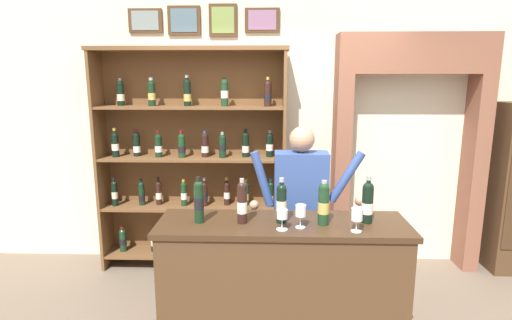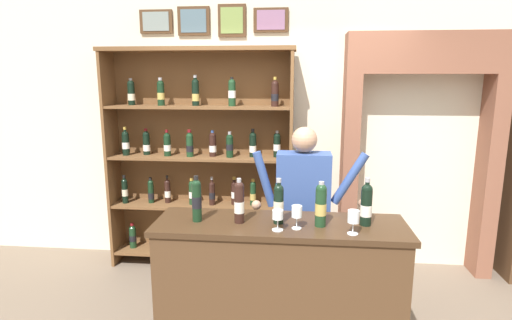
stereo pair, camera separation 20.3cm
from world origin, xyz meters
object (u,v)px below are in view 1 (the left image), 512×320
object	(u,v)px
tasting_bottle_bianco	(281,202)
wine_glass_right	(301,212)
tasting_counter	(282,288)
tasting_bottle_super_tuscan	(199,200)
wine_glass_left	(357,216)
tasting_bottle_rosso	(368,202)
wine_shelf	(193,156)
tasting_bottle_vin_santo	(324,203)
shopkeeper	(301,199)
wine_glass_spare	(282,216)
tasting_bottle_chianti	(242,202)

from	to	relation	value
tasting_bottle_bianco	wine_glass_right	xyz separation A→B (m)	(0.13, -0.09, -0.04)
tasting_counter	wine_glass_right	distance (m)	0.63
tasting_bottle_super_tuscan	wine_glass_left	distance (m)	1.07
tasting_bottle_super_tuscan	tasting_bottle_rosso	world-z (taller)	tasting_bottle_rosso
tasting_bottle_bianco	tasting_bottle_rosso	distance (m)	0.59
wine_glass_right	wine_shelf	bearing A→B (deg)	123.58
wine_shelf	tasting_bottle_vin_santo	xyz separation A→B (m)	(1.16, -1.44, -0.04)
tasting_counter	tasting_bottle_vin_santo	world-z (taller)	tasting_bottle_vin_santo
tasting_bottle_super_tuscan	tasting_bottle_bianco	bearing A→B (deg)	1.39
tasting_bottle_rosso	tasting_bottle_super_tuscan	bearing A→B (deg)	-178.31
tasting_bottle_vin_santo	tasting_counter	bearing A→B (deg)	172.84
wine_shelf	wine_glass_left	bearing A→B (deg)	-49.02
shopkeeper	tasting_bottle_super_tuscan	bearing A→B (deg)	-142.10
wine_shelf	tasting_bottle_super_tuscan	size ratio (longest dim) A/B	6.94
wine_shelf	shopkeeper	bearing A→B (deg)	-38.60
wine_shelf	tasting_bottle_rosso	distance (m)	2.02
wine_glass_left	wine_glass_right	xyz separation A→B (m)	(-0.36, 0.06, 0.00)
shopkeeper	tasting_bottle_bianco	world-z (taller)	shopkeeper
tasting_bottle_super_tuscan	tasting_bottle_rosso	xyz separation A→B (m)	(1.16, 0.03, -0.01)
wine_glass_left	tasting_bottle_super_tuscan	bearing A→B (deg)	172.37
tasting_bottle_super_tuscan	wine_glass_right	xyz separation A→B (m)	(0.70, -0.08, -0.05)
shopkeeper	wine_glass_spare	size ratio (longest dim) A/B	11.45
tasting_counter	tasting_bottle_chianti	xyz separation A→B (m)	(-0.28, -0.02, 0.65)
tasting_bottle_super_tuscan	tasting_bottle_bianco	world-z (taller)	tasting_bottle_super_tuscan
tasting_counter	tasting_bottle_super_tuscan	size ratio (longest dim) A/B	5.36
shopkeeper	tasting_bottle_super_tuscan	world-z (taller)	shopkeeper
shopkeeper	tasting_bottle_super_tuscan	size ratio (longest dim) A/B	4.89
tasting_counter	tasting_bottle_vin_santo	distance (m)	0.71
wine_glass_right	tasting_bottle_vin_santo	bearing A→B (deg)	22.43
tasting_bottle_chianti	wine_glass_spare	xyz separation A→B (m)	(0.27, -0.12, -0.05)
wine_shelf	tasting_bottle_chianti	size ratio (longest dim) A/B	7.18
shopkeeper	tasting_bottle_bianco	bearing A→B (deg)	-107.46
tasting_bottle_chianti	tasting_bottle_bianco	bearing A→B (deg)	3.01
tasting_bottle_chianti	tasting_bottle_bianco	size ratio (longest dim) A/B	0.99
shopkeeper	tasting_bottle_chianti	bearing A→B (deg)	-127.64
tasting_bottle_vin_santo	wine_glass_left	distance (m)	0.24
shopkeeper	tasting_bottle_super_tuscan	distance (m)	0.96
tasting_bottle_vin_santo	wine_glass_spare	size ratio (longest dim) A/B	2.23
tasting_bottle_rosso	wine_glass_spare	bearing A→B (deg)	-165.10
tasting_bottle_vin_santo	wine_glass_left	world-z (taller)	tasting_bottle_vin_santo
tasting_bottle_chianti	tasting_bottle_bianco	world-z (taller)	tasting_bottle_bianco
tasting_bottle_super_tuscan	wine_glass_right	size ratio (longest dim) A/B	2.05
tasting_bottle_bianco	wine_glass_right	world-z (taller)	tasting_bottle_bianco
tasting_bottle_super_tuscan	tasting_bottle_chianti	size ratio (longest dim) A/B	1.03
tasting_counter	wine_shelf	bearing A→B (deg)	122.21
tasting_bottle_rosso	wine_glass_right	bearing A→B (deg)	-166.20
tasting_bottle_rosso	wine_glass_spare	world-z (taller)	tasting_bottle_rosso
tasting_bottle_chianti	wine_glass_right	world-z (taller)	tasting_bottle_chianti
tasting_bottle_chianti	wine_shelf	bearing A→B (deg)	112.90
wine_shelf	tasting_counter	distance (m)	1.80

